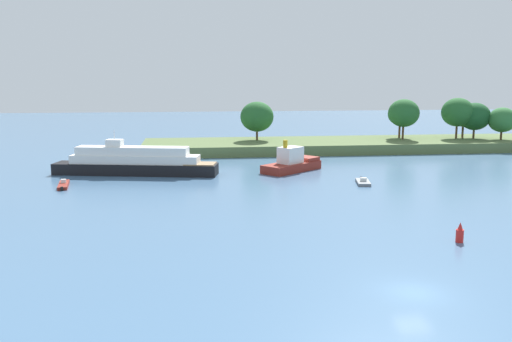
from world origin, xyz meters
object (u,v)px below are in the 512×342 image
small_motorboat (363,182)px  white_riverboat (135,162)px  channel_buoy_red (460,234)px  fishing_skiff (64,185)px  tugboat (292,163)px

small_motorboat → white_riverboat: white_riverboat is taller
small_motorboat → white_riverboat: bearing=160.8°
channel_buoy_red → fishing_skiff: bearing=143.7°
fishing_skiff → small_motorboat: bearing=-4.1°
fishing_skiff → channel_buoy_red: bearing=-36.3°
white_riverboat → channel_buoy_red: bearing=-50.0°
channel_buoy_red → white_riverboat: bearing=130.0°
small_motorboat → channel_buoy_red: (0.25, -27.97, 0.57)m
channel_buoy_red → tugboat: bearing=101.9°
white_riverboat → tugboat: white_riverboat is taller
small_motorboat → white_riverboat: (-32.85, 11.44, 1.64)m
tugboat → channel_buoy_red: tugboat is taller
small_motorboat → tugboat: 14.22m
white_riverboat → channel_buoy_red: (33.09, -39.41, -1.07)m
fishing_skiff → white_riverboat: bearing=43.1°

